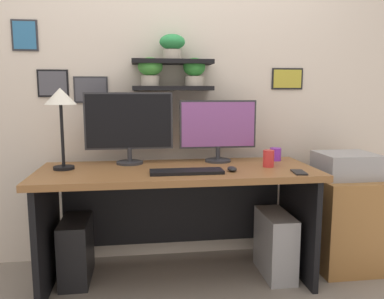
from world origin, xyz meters
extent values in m
plane|color=gray|center=(0.00, 0.00, 0.00)|extent=(8.00, 8.00, 0.00)
cube|color=beige|center=(0.00, 0.44, 1.35)|extent=(4.40, 0.04, 2.70)
cube|color=black|center=(0.00, 0.32, 1.26)|extent=(0.56, 0.20, 0.03)
cube|color=black|center=(0.00, 0.32, 1.44)|extent=(0.56, 0.20, 0.03)
cylinder|color=#B2A899|center=(0.15, 0.32, 1.31)|extent=(0.13, 0.13, 0.07)
ellipsoid|color=#2F8935|center=(0.15, 0.32, 1.41)|extent=(0.15, 0.15, 0.13)
cylinder|color=#B2A899|center=(0.00, 0.32, 1.49)|extent=(0.13, 0.13, 0.07)
ellipsoid|color=#2B8F4A|center=(0.00, 0.32, 1.57)|extent=(0.18, 0.18, 0.10)
cylinder|color=#B2A899|center=(-0.15, 0.32, 1.31)|extent=(0.13, 0.13, 0.07)
ellipsoid|color=green|center=(-0.15, 0.32, 1.41)|extent=(0.17, 0.17, 0.12)
cube|color=black|center=(-0.82, 0.42, 1.29)|extent=(0.21, 0.02, 0.19)
cube|color=#4C4C56|center=(-0.82, 0.41, 1.29)|extent=(0.18, 0.00, 0.16)
cube|color=#2D2D33|center=(-0.57, 0.42, 1.25)|extent=(0.24, 0.02, 0.18)
cube|color=#4C4C56|center=(-0.57, 0.41, 1.25)|extent=(0.21, 0.00, 0.16)
cube|color=black|center=(0.87, 0.42, 1.33)|extent=(0.24, 0.02, 0.16)
cube|color=gold|center=(0.87, 0.41, 1.33)|extent=(0.22, 0.00, 0.13)
cube|color=#2D2D33|center=(-0.99, 0.42, 1.61)|extent=(0.17, 0.02, 0.21)
cube|color=teal|center=(-0.99, 0.41, 1.61)|extent=(0.15, 0.00, 0.18)
cube|color=brown|center=(0.00, 0.00, 0.73)|extent=(1.76, 0.68, 0.04)
cube|color=black|center=(-0.82, 0.00, 0.35)|extent=(0.04, 0.62, 0.71)
cube|color=black|center=(0.82, 0.00, 0.35)|extent=(0.04, 0.62, 0.71)
cube|color=black|center=(0.00, 0.30, 0.39)|extent=(1.56, 0.02, 0.50)
cylinder|color=#2D2D33|center=(-0.31, 0.21, 0.76)|extent=(0.18, 0.18, 0.02)
cylinder|color=#2D2D33|center=(-0.31, 0.21, 0.81)|extent=(0.03, 0.03, 0.10)
cube|color=#2D2D33|center=(-0.31, 0.22, 1.04)|extent=(0.59, 0.02, 0.38)
cube|color=black|center=(-0.31, 0.21, 1.04)|extent=(0.56, 0.00, 0.36)
cylinder|color=#2D2D33|center=(0.31, 0.21, 0.76)|extent=(0.18, 0.18, 0.02)
cylinder|color=#2D2D33|center=(0.31, 0.21, 0.81)|extent=(0.03, 0.03, 0.09)
cube|color=#2D2D33|center=(0.31, 0.22, 1.01)|extent=(0.54, 0.02, 0.33)
cube|color=#8C4C99|center=(0.31, 0.21, 1.01)|extent=(0.51, 0.00, 0.31)
cube|color=black|center=(0.04, -0.15, 0.76)|extent=(0.44, 0.14, 0.02)
ellipsoid|color=black|center=(0.32, -0.13, 0.77)|extent=(0.06, 0.09, 0.03)
cylinder|color=black|center=(-0.71, 0.07, 0.76)|extent=(0.13, 0.13, 0.02)
cylinder|color=black|center=(-0.71, 0.07, 0.96)|extent=(0.02, 0.02, 0.39)
cone|color=white|center=(-0.71, 0.07, 1.21)|extent=(0.19, 0.19, 0.10)
cube|color=black|center=(0.71, -0.24, 0.76)|extent=(0.09, 0.15, 0.01)
cylinder|color=purple|center=(0.72, 0.20, 0.80)|extent=(0.08, 0.08, 0.09)
cylinder|color=red|center=(0.59, -0.02, 0.81)|extent=(0.07, 0.07, 0.11)
cube|color=#9E6B38|center=(1.19, 0.06, 0.32)|extent=(0.44, 0.50, 0.64)
cube|color=#9E9EA3|center=(1.19, 0.06, 0.73)|extent=(0.38, 0.34, 0.17)
cube|color=black|center=(-0.66, 0.09, 0.21)|extent=(0.18, 0.40, 0.41)
cube|color=#99999E|center=(0.66, -0.02, 0.21)|extent=(0.18, 0.40, 0.43)
camera|label=1|loc=(-0.24, -2.41, 1.23)|focal=36.19mm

